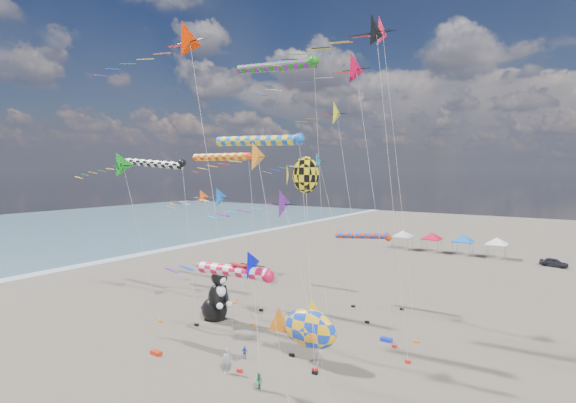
% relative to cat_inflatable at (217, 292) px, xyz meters
% --- Properties ---
extents(delta_kite_0, '(13.77, 2.78, 23.51)m').
position_rel_cat_inflatable_xyz_m(delta_kite_0, '(11.45, 2.91, 19.25)').
color(delta_kite_0, '#C50835').
rests_on(delta_kite_0, ground).
extents(delta_kite_1, '(12.47, 2.61, 25.43)m').
position_rel_cat_inflatable_xyz_m(delta_kite_1, '(14.10, 0.71, 21.23)').
color(delta_kite_1, black).
rests_on(delta_kite_1, ground).
extents(delta_kite_2, '(9.15, 1.98, 9.22)m').
position_rel_cat_inflatable_xyz_m(delta_kite_2, '(9.86, -10.47, 5.28)').
color(delta_kite_2, '#040CDE').
rests_on(delta_kite_2, ground).
extents(delta_kite_3, '(9.69, 1.93, 12.80)m').
position_rel_cat_inflatable_xyz_m(delta_kite_3, '(12.35, -8.92, 8.90)').
color(delta_kite_3, '#5D1B88').
rests_on(delta_kite_3, ground).
extents(delta_kite_4, '(10.32, 1.73, 15.62)m').
position_rel_cat_inflatable_xyz_m(delta_kite_4, '(3.69, 10.56, 11.73)').
color(delta_kite_4, '#109DCD').
rests_on(delta_kite_4, ground).
extents(delta_kite_5, '(9.14, 1.79, 11.89)m').
position_rel_cat_inflatable_xyz_m(delta_kite_5, '(-6.29, 4.85, 8.02)').
color(delta_kite_5, '#FB5717').
rests_on(delta_kite_5, ground).
extents(delta_kite_6, '(12.37, 2.64, 23.84)m').
position_rel_cat_inflatable_xyz_m(delta_kite_6, '(5.26, -7.03, 19.64)').
color(delta_kite_6, red).
rests_on(delta_kite_6, ground).
extents(delta_kite_7, '(10.27, 2.00, 12.33)m').
position_rel_cat_inflatable_xyz_m(delta_kite_7, '(-0.65, 0.72, 8.38)').
color(delta_kite_7, blue).
rests_on(delta_kite_7, ground).
extents(delta_kite_8, '(11.03, 2.51, 20.44)m').
position_rel_cat_inflatable_xyz_m(delta_kite_8, '(8.21, 6.94, 16.31)').
color(delta_kite_8, yellow).
rests_on(delta_kite_8, ground).
extents(delta_kite_9, '(9.89, 2.54, 15.56)m').
position_rel_cat_inflatable_xyz_m(delta_kite_9, '(-7.36, -3.19, 11.44)').
color(delta_kite_9, '#11911D').
rests_on(delta_kite_9, ground).
extents(delta_kite_10, '(9.34, 2.45, 16.08)m').
position_rel_cat_inflatable_xyz_m(delta_kite_10, '(7.17, -2.87, 12.00)').
color(delta_kite_10, orange).
rests_on(delta_kite_10, ground).
extents(delta_kite_11, '(15.58, 2.64, 26.41)m').
position_rel_cat_inflatable_xyz_m(delta_kite_11, '(12.37, 4.77, 22.17)').
color(delta_kite_11, '#F52141').
rests_on(delta_kite_11, ground).
extents(windsock_0, '(9.77, 0.91, 23.69)m').
position_rel_cat_inflatable_xyz_m(windsock_0, '(4.13, 4.24, 20.54)').
color(windsock_0, '#1A7F17').
rests_on(windsock_0, ground).
extents(windsock_1, '(7.43, 0.69, 7.41)m').
position_rel_cat_inflatable_xyz_m(windsock_1, '(9.12, 12.35, 4.40)').
color(windsock_1, red).
rests_on(windsock_1, ground).
extents(windsock_2, '(8.84, 0.81, 15.51)m').
position_rel_cat_inflatable_xyz_m(windsock_2, '(-2.92, 4.45, 12.43)').
color(windsock_2, '#FF3615').
rests_on(windsock_2, ground).
extents(windsock_3, '(7.11, 0.78, 8.01)m').
position_rel_cat_inflatable_xyz_m(windsock_3, '(10.20, -9.22, 4.96)').
color(windsock_3, red).
rests_on(windsock_3, ground).
extents(windsock_4, '(9.83, 0.88, 16.67)m').
position_rel_cat_inflatable_xyz_m(windsock_4, '(5.25, -0.01, 13.56)').
color(windsock_4, blue).
rests_on(windsock_4, ground).
extents(windsock_5, '(9.38, 0.71, 14.75)m').
position_rel_cat_inflatable_xyz_m(windsock_5, '(-5.48, -2.06, 11.70)').
color(windsock_5, black).
rests_on(windsock_5, ground).
extents(angelfish_kite, '(3.74, 3.02, 14.76)m').
position_rel_cat_inflatable_xyz_m(angelfish_kite, '(10.75, -2.48, 10.72)').
color(angelfish_kite, yellow).
rests_on(angelfish_kite, ground).
extents(cat_inflatable, '(4.28, 3.04, 5.23)m').
position_rel_cat_inflatable_xyz_m(cat_inflatable, '(0.00, 0.00, 0.00)').
color(cat_inflatable, black).
rests_on(cat_inflatable, ground).
extents(fish_inflatable, '(5.75, 2.31, 4.67)m').
position_rel_cat_inflatable_xyz_m(fish_inflatable, '(11.67, -3.05, -0.12)').
color(fish_inflatable, blue).
rests_on(fish_inflatable, ground).
extents(person_adult, '(0.74, 0.73, 1.72)m').
position_rel_cat_inflatable_xyz_m(person_adult, '(7.91, -7.61, -1.75)').
color(person_adult, '#908F9F').
rests_on(person_adult, ground).
extents(child_green, '(0.66, 0.60, 1.09)m').
position_rel_cat_inflatable_xyz_m(child_green, '(11.14, -8.32, -2.07)').
color(child_green, '#1F794B').
rests_on(child_green, ground).
extents(child_blue, '(0.60, 0.39, 0.94)m').
position_rel_cat_inflatable_xyz_m(child_blue, '(7.40, -5.11, -2.14)').
color(child_blue, '#2B49AE').
rests_on(child_blue, ground).
extents(kite_bag_0, '(0.90, 0.44, 0.30)m').
position_rel_cat_inflatable_xyz_m(kite_bag_0, '(1.46, -8.23, -2.46)').
color(kite_bag_0, red).
rests_on(kite_bag_0, ground).
extents(kite_bag_2, '(0.90, 0.44, 0.30)m').
position_rel_cat_inflatable_xyz_m(kite_bag_2, '(14.85, 3.74, -2.46)').
color(kite_bag_2, '#1429CF').
rests_on(kite_bag_2, ground).
extents(tent_row, '(19.20, 4.20, 3.80)m').
position_rel_cat_inflatable_xyz_m(tent_row, '(9.17, 45.65, 0.53)').
color(tent_row, silver).
rests_on(tent_row, ground).
extents(parked_car, '(3.85, 2.22, 1.23)m').
position_rel_cat_inflatable_xyz_m(parked_car, '(24.48, 43.65, -2.00)').
color(parked_car, '#26262D').
rests_on(parked_car, ground).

